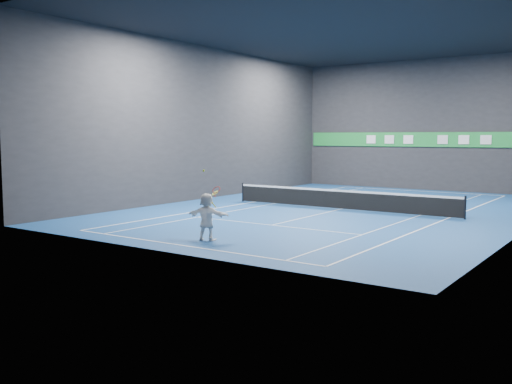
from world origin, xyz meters
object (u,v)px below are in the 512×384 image
Objects in this scene: tennis_ball at (204,171)px; tennis_net at (340,199)px; player at (207,217)px; tennis_racket at (216,192)px.

tennis_ball is 0.01× the size of tennis_net.
tennis_ball is at bearing -44.10° from player.
tennis_net is 15.30× the size of tennis_racket.
tennis_racket is at bearing -87.83° from tennis_net.
tennis_racket is at bearing -8.54° from tennis_ball.
player is 0.99m from tennis_racket.
tennis_net is 10.69m from tennis_racket.
player is at bearing -89.91° from tennis_net.
player is 2.09× the size of tennis_racket.
tennis_ball is at bearing 171.46° from tennis_racket.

